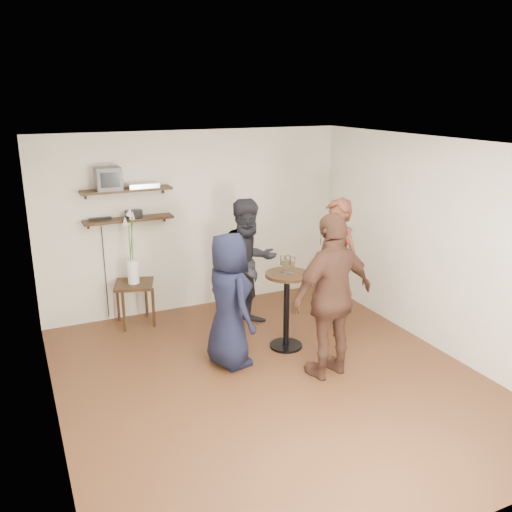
# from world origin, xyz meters

# --- Properties ---
(room) EXTENTS (4.58, 5.08, 2.68)m
(room) POSITION_xyz_m (0.00, 0.00, 1.30)
(room) COLOR #482317
(room) RESTS_ON ground
(shelf_upper) EXTENTS (1.20, 0.25, 0.04)m
(shelf_upper) POSITION_xyz_m (-1.00, 2.38, 1.85)
(shelf_upper) COLOR black
(shelf_upper) RESTS_ON room
(shelf_lower) EXTENTS (1.20, 0.25, 0.04)m
(shelf_lower) POSITION_xyz_m (-1.00, 2.38, 1.45)
(shelf_lower) COLOR black
(shelf_lower) RESTS_ON room
(crt_monitor) EXTENTS (0.32, 0.30, 0.30)m
(crt_monitor) POSITION_xyz_m (-1.23, 2.38, 2.02)
(crt_monitor) COLOR #59595B
(crt_monitor) RESTS_ON shelf_upper
(dvd_deck) EXTENTS (0.40, 0.24, 0.06)m
(dvd_deck) POSITION_xyz_m (-0.78, 2.38, 1.90)
(dvd_deck) COLOR silver
(dvd_deck) RESTS_ON shelf_upper
(radio) EXTENTS (0.22, 0.10, 0.10)m
(radio) POSITION_xyz_m (-0.92, 2.38, 1.52)
(radio) COLOR black
(radio) RESTS_ON shelf_lower
(power_strip) EXTENTS (0.30, 0.05, 0.03)m
(power_strip) POSITION_xyz_m (-1.37, 2.42, 1.48)
(power_strip) COLOR black
(power_strip) RESTS_ON shelf_lower
(side_table) EXTENTS (0.63, 0.63, 0.60)m
(side_table) POSITION_xyz_m (-1.02, 2.19, 0.50)
(side_table) COLOR black
(side_table) RESTS_ON room
(vase_lilies) EXTENTS (0.20, 0.21, 1.08)m
(vase_lilies) POSITION_xyz_m (-1.03, 2.18, 0.94)
(vase_lilies) COLOR white
(vase_lilies) RESTS_ON side_table
(drinks_table) EXTENTS (0.54, 0.54, 0.98)m
(drinks_table) POSITION_xyz_m (0.54, 0.68, 0.63)
(drinks_table) COLOR black
(drinks_table) RESTS_ON room
(wine_glass_fl) EXTENTS (0.06, 0.06, 0.19)m
(wine_glass_fl) POSITION_xyz_m (0.48, 0.64, 1.11)
(wine_glass_fl) COLOR silver
(wine_glass_fl) RESTS_ON drinks_table
(wine_glass_fr) EXTENTS (0.07, 0.07, 0.20)m
(wine_glass_fr) POSITION_xyz_m (0.59, 0.65, 1.12)
(wine_glass_fr) COLOR silver
(wine_glass_fr) RESTS_ON drinks_table
(wine_glass_bl) EXTENTS (0.07, 0.07, 0.20)m
(wine_glass_bl) POSITION_xyz_m (0.50, 0.74, 1.12)
(wine_glass_bl) COLOR silver
(wine_glass_bl) RESTS_ON drinks_table
(wine_glass_br) EXTENTS (0.07, 0.07, 0.21)m
(wine_glass_br) POSITION_xyz_m (0.55, 0.69, 1.13)
(wine_glass_br) COLOR silver
(wine_glass_br) RESTS_ON drinks_table
(person_plaid) EXTENTS (0.56, 0.73, 1.81)m
(person_plaid) POSITION_xyz_m (1.34, 0.84, 0.91)
(person_plaid) COLOR #B8152C
(person_plaid) RESTS_ON room
(person_dark) EXTENTS (0.97, 0.82, 1.77)m
(person_dark) POSITION_xyz_m (0.39, 1.49, 0.89)
(person_dark) COLOR black
(person_dark) RESTS_ON room
(person_navy) EXTENTS (0.61, 0.85, 1.60)m
(person_navy) POSITION_xyz_m (-0.28, 0.57, 0.80)
(person_navy) COLOR black
(person_navy) RESTS_ON room
(person_brown) EXTENTS (1.16, 0.63, 1.88)m
(person_brown) POSITION_xyz_m (0.67, -0.13, 0.94)
(person_brown) COLOR #4B2C20
(person_brown) RESTS_ON room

